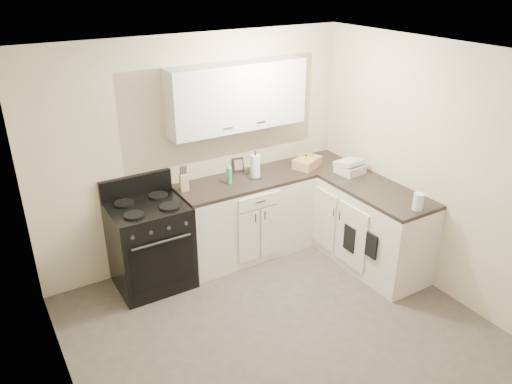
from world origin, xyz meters
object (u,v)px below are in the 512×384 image
paper_towel (255,166)px  wicker_basket (307,163)px  knife_block (184,182)px  stove (151,246)px  countertop_grill (350,169)px

paper_towel → wicker_basket: size_ratio=0.78×
knife_block → wicker_basket: size_ratio=0.56×
stove → knife_block: 0.74m
wicker_basket → countertop_grill: (0.31, -0.40, -0.01)m
knife_block → paper_towel: paper_towel is taller
wicker_basket → knife_block: bearing=175.1°
paper_towel → wicker_basket: bearing=-4.5°
knife_block → wicker_basket: bearing=3.6°
knife_block → wicker_basket: knife_block is taller
paper_towel → stove: bearing=-178.8°
stove → wicker_basket: wicker_basket is taller
wicker_basket → countertop_grill: size_ratio=1.23×
knife_block → countertop_grill: 1.89m
stove → countertop_grill: (2.26, -0.43, 0.53)m
stove → knife_block: bearing=12.5°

